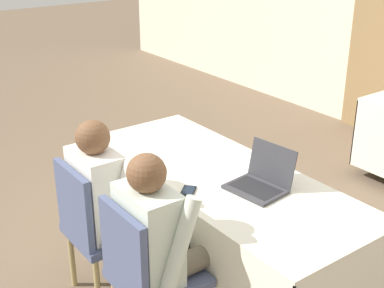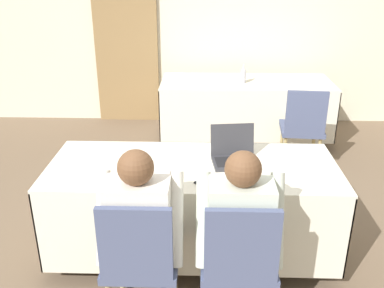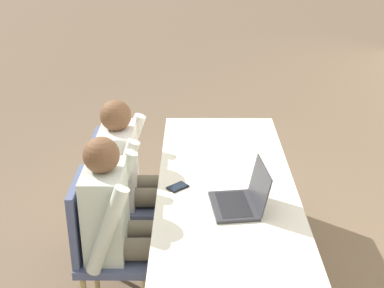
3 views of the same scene
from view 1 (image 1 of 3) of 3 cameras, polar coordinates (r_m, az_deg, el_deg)
ground_plane at (r=3.70m, az=2.67°, el=-13.68°), size 24.00×24.00×0.00m
conference_table_near at (r=3.39m, az=2.84°, el=-5.83°), size 2.06×0.82×0.75m
laptop at (r=3.13m, az=7.30°, el=-3.97°), size 0.35×0.33×0.25m
cell_phone at (r=3.09m, az=-0.39°, el=-5.02°), size 0.14×0.14×0.01m
paper_beside_laptop at (r=3.49m, az=5.02°, el=-1.75°), size 0.31×0.36×0.00m
chair_near_left at (r=3.30m, az=-10.25°, el=-8.50°), size 0.44×0.44×0.91m
chair_near_right at (r=2.88m, az=-4.95°, el=-13.42°), size 0.44×0.44×0.91m
person_checkered_shirt at (r=3.26m, az=-8.83°, el=-5.58°), size 0.50×0.52×1.17m
person_white_shirt at (r=2.83m, az=-3.25°, el=-10.10°), size 0.50×0.52×1.17m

